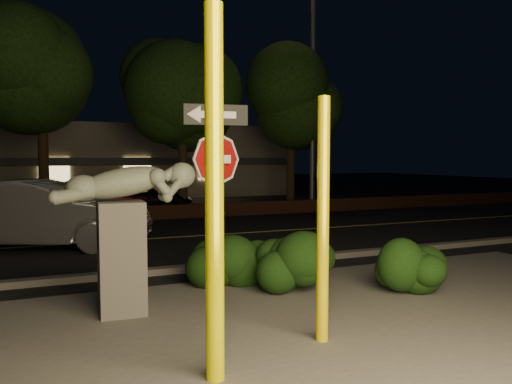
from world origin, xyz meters
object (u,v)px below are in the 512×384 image
sculpture (124,221)px  silver_sedan (42,214)px  yellow_pole_right (323,221)px  streetlight (308,65)px  yellow_pole_left (214,197)px  parked_car_dark (136,197)px  signpost (216,160)px  parked_car_darkred (98,197)px

sculpture → silver_sedan: size_ratio=0.42×
yellow_pole_right → silver_sedan: bearing=110.6°
yellow_pole_right → streetlight: (7.14, 13.22, 4.54)m
yellow_pole_right → silver_sedan: size_ratio=0.57×
yellow_pole_left → sculpture: 2.58m
yellow_pole_left → sculpture: (-0.48, 2.48, -0.50)m
silver_sedan → parked_car_dark: silver_sedan is taller
signpost → parked_car_dark: bearing=94.5°
yellow_pole_left → streetlight: 16.72m
signpost → parked_car_darkred: size_ratio=0.64×
signpost → parked_car_dark: 12.64m
signpost → parked_car_darkred: 12.51m
signpost → streetlight: size_ratio=0.30×
streetlight → parked_car_dark: bearing=-175.1°
signpost → parked_car_darkred: (-0.56, 12.41, -1.46)m
yellow_pole_left → silver_sedan: (-1.52, 8.48, -0.97)m
silver_sedan → yellow_pole_left: bearing=-148.2°
parked_car_darkred → parked_car_dark: bearing=-79.5°
silver_sedan → streetlight: bearing=-41.1°
streetlight → sculpture: bearing=-109.0°
signpost → parked_car_dark: size_ratio=0.67×
yellow_pole_right → parked_car_darkred: 14.99m
yellow_pole_right → sculpture: 2.81m
streetlight → yellow_pole_left: bearing=-102.1°
yellow_pole_right → parked_car_darkred: yellow_pole_right is taller
parked_car_darkred → signpost: bearing=-171.1°
parked_car_darkred → parked_car_dark: 1.45m
sculpture → yellow_pole_right: bearing=-43.3°
yellow_pole_left → signpost: yellow_pole_left is taller
yellow_pole_right → sculpture: yellow_pole_right is taller
signpost → parked_car_darkred: bearing=101.1°
yellow_pole_left → sculpture: size_ratio=1.71×
sculpture → parked_car_dark: sculpture is taller
yellow_pole_right → parked_car_darkred: size_ratio=0.62×
yellow_pole_left → streetlight: bearing=57.8°
yellow_pole_left → parked_car_dark: 15.69m
yellow_pole_right → sculpture: (-1.96, 2.00, -0.14)m
signpost → parked_car_darkred: signpost is taller
sculpture → parked_car_darkred: (0.96, 12.93, -0.62)m
streetlight → yellow_pole_right: bearing=-98.3°
signpost → silver_sedan: size_ratio=0.60×
yellow_pole_right → silver_sedan: (-3.00, 7.99, -0.61)m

